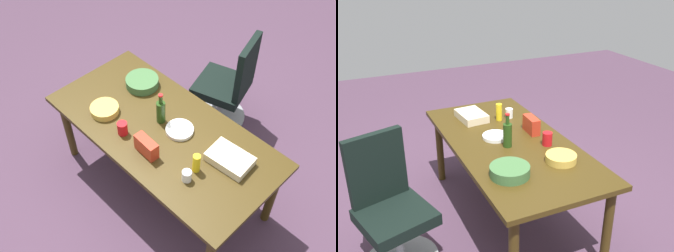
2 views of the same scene
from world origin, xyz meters
The scene contains 12 objects.
ground_plane centered at (0.00, 0.00, 0.00)m, with size 10.00×10.00×0.00m, color #483144.
conference_table centered at (0.00, 0.00, 0.67)m, with size 1.92×0.93×0.75m.
office_chair centered at (-0.15, 1.02, 0.39)m, with size 0.60×0.60×1.02m.
chip_bowl centered at (-0.47, -0.21, 0.78)m, with size 0.23×0.23×0.06m, color gold.
sheet_cake centered at (0.58, 0.12, 0.78)m, with size 0.32×0.22×0.07m, color beige.
salad_bowl centered at (-0.49, 0.23, 0.78)m, with size 0.29×0.29×0.08m, color #3C6637.
red_solo_cup centered at (-0.18, -0.25, 0.80)m, with size 0.08×0.08×0.11m, color red.
paper_cup centered at (0.47, -0.21, 0.79)m, with size 0.07×0.07×0.09m, color white.
paper_plate_stack centered at (0.11, 0.08, 0.76)m, with size 0.22×0.22×0.03m, color white.
mustard_bottle centered at (0.46, -0.10, 0.83)m, with size 0.06×0.06×0.16m, color yellow.
wine_bottle centered at (-0.07, 0.05, 0.86)m, with size 0.09×0.09×0.28m.
chip_bag_red centered at (0.09, -0.25, 0.82)m, with size 0.20×0.08×0.14m, color #B9301C.
Camera 1 is at (1.56, -1.47, 3.12)m, focal length 43.46 mm.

